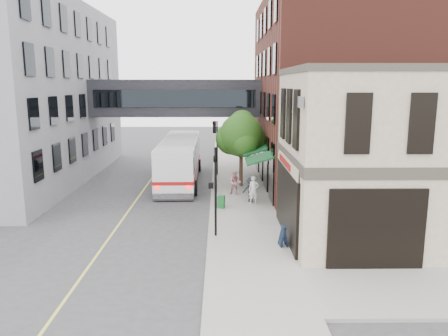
{
  "coord_description": "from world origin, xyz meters",
  "views": [
    {
      "loc": [
        0.6,
        -18.97,
        7.69
      ],
      "look_at": [
        0.84,
        4.61,
        3.11
      ],
      "focal_mm": 35.0,
      "sensor_mm": 36.0,
      "label": 1
    }
  ],
  "objects_px": {
    "sandwich_board": "(283,236)",
    "newspaper_box": "(221,202)",
    "pedestrian_c": "(250,190)",
    "bus": "(180,158)",
    "pedestrian_a": "(254,190)",
    "pedestrian_b": "(235,183)"
  },
  "relations": [
    {
      "from": "bus",
      "to": "newspaper_box",
      "type": "distance_m",
      "value": 8.84
    },
    {
      "from": "pedestrian_a",
      "to": "bus",
      "type": "bearing_deg",
      "value": 123.24
    },
    {
      "from": "pedestrian_b",
      "to": "sandwich_board",
      "type": "relative_size",
      "value": 1.69
    },
    {
      "from": "bus",
      "to": "sandwich_board",
      "type": "relative_size",
      "value": 12.73
    },
    {
      "from": "bus",
      "to": "pedestrian_b",
      "type": "bearing_deg",
      "value": -48.56
    },
    {
      "from": "sandwich_board",
      "to": "pedestrian_a",
      "type": "bearing_deg",
      "value": 90.11
    },
    {
      "from": "bus",
      "to": "pedestrian_a",
      "type": "xyz_separation_m",
      "value": [
        5.31,
        -7.14,
        -0.83
      ]
    },
    {
      "from": "bus",
      "to": "pedestrian_a",
      "type": "distance_m",
      "value": 8.94
    },
    {
      "from": "sandwich_board",
      "to": "newspaper_box",
      "type": "bearing_deg",
      "value": 107.98
    },
    {
      "from": "pedestrian_a",
      "to": "pedestrian_c",
      "type": "bearing_deg",
      "value": 109.79
    },
    {
      "from": "sandwich_board",
      "to": "bus",
      "type": "bearing_deg",
      "value": 106.58
    },
    {
      "from": "pedestrian_c",
      "to": "sandwich_board",
      "type": "relative_size",
      "value": 1.65
    },
    {
      "from": "bus",
      "to": "pedestrian_c",
      "type": "relative_size",
      "value": 7.72
    },
    {
      "from": "pedestrian_a",
      "to": "pedestrian_b",
      "type": "bearing_deg",
      "value": 111.39
    },
    {
      "from": "pedestrian_a",
      "to": "newspaper_box",
      "type": "xyz_separation_m",
      "value": [
        -2.06,
        -0.97,
        -0.5
      ]
    },
    {
      "from": "pedestrian_b",
      "to": "newspaper_box",
      "type": "distance_m",
      "value": 3.5
    },
    {
      "from": "pedestrian_c",
      "to": "newspaper_box",
      "type": "xyz_separation_m",
      "value": [
        -1.88,
        -1.38,
        -0.41
      ]
    },
    {
      "from": "pedestrian_a",
      "to": "pedestrian_c",
      "type": "distance_m",
      "value": 0.46
    },
    {
      "from": "pedestrian_a",
      "to": "newspaper_box",
      "type": "relative_size",
      "value": 2.26
    },
    {
      "from": "pedestrian_c",
      "to": "bus",
      "type": "bearing_deg",
      "value": 151.88
    },
    {
      "from": "bus",
      "to": "pedestrian_a",
      "type": "relative_size",
      "value": 6.93
    },
    {
      "from": "bus",
      "to": "newspaper_box",
      "type": "bearing_deg",
      "value": -68.18
    }
  ]
}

